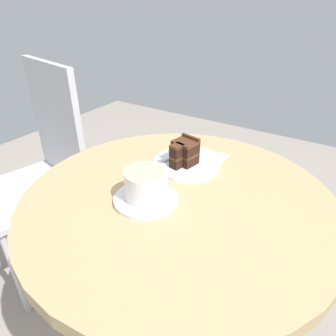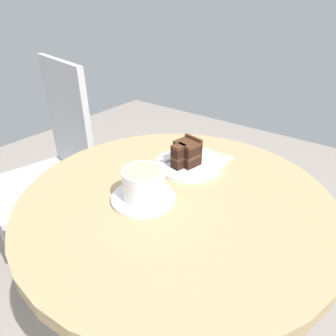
{
  "view_description": "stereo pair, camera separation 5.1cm",
  "coord_description": "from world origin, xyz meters",
  "px_view_note": "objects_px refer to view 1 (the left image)",
  "views": [
    {
      "loc": [
        -0.52,
        -0.3,
        1.11
      ],
      "look_at": [
        0.04,
        0.05,
        0.74
      ],
      "focal_mm": 32.0,
      "sensor_mm": 36.0,
      "label": 1
    },
    {
      "loc": [
        -0.49,
        -0.35,
        1.11
      ],
      "look_at": [
        0.04,
        0.05,
        0.74
      ],
      "focal_mm": 32.0,
      "sensor_mm": 36.0,
      "label": 2
    }
  ],
  "objects_px": {
    "teaspoon": "(159,206)",
    "cake_slice": "(184,153)",
    "saucer": "(146,199)",
    "cake_plate": "(186,164)",
    "fork": "(184,152)",
    "cafe_chair": "(44,162)",
    "coffee_cup": "(147,184)",
    "napkin": "(192,160)"
  },
  "relations": [
    {
      "from": "cafe_chair",
      "to": "teaspoon",
      "type": "bearing_deg",
      "value": -2.34
    },
    {
      "from": "cake_plate",
      "to": "cake_slice",
      "type": "bearing_deg",
      "value": 172.12
    },
    {
      "from": "fork",
      "to": "cafe_chair",
      "type": "bearing_deg",
      "value": 110.91
    },
    {
      "from": "fork",
      "to": "napkin",
      "type": "bearing_deg",
      "value": -88.38
    },
    {
      "from": "saucer",
      "to": "cake_slice",
      "type": "distance_m",
      "value": 0.19
    },
    {
      "from": "coffee_cup",
      "to": "cake_slice",
      "type": "height_order",
      "value": "cake_slice"
    },
    {
      "from": "teaspoon",
      "to": "cake_slice",
      "type": "xyz_separation_m",
      "value": [
        0.2,
        0.05,
        0.03
      ]
    },
    {
      "from": "fork",
      "to": "napkin",
      "type": "height_order",
      "value": "fork"
    },
    {
      "from": "napkin",
      "to": "cafe_chair",
      "type": "bearing_deg",
      "value": 96.39
    },
    {
      "from": "teaspoon",
      "to": "cake_plate",
      "type": "xyz_separation_m",
      "value": [
        0.21,
        0.05,
        -0.01
      ]
    },
    {
      "from": "napkin",
      "to": "cafe_chair",
      "type": "height_order",
      "value": "cafe_chair"
    },
    {
      "from": "cake_slice",
      "to": "napkin",
      "type": "relative_size",
      "value": 0.46
    },
    {
      "from": "teaspoon",
      "to": "napkin",
      "type": "height_order",
      "value": "teaspoon"
    },
    {
      "from": "cafe_chair",
      "to": "napkin",
      "type": "bearing_deg",
      "value": 18.61
    },
    {
      "from": "fork",
      "to": "cafe_chair",
      "type": "xyz_separation_m",
      "value": [
        -0.08,
        0.61,
        -0.18
      ]
    },
    {
      "from": "saucer",
      "to": "cafe_chair",
      "type": "bearing_deg",
      "value": 75.69
    },
    {
      "from": "teaspoon",
      "to": "napkin",
      "type": "relative_size",
      "value": 0.54
    },
    {
      "from": "napkin",
      "to": "teaspoon",
      "type": "bearing_deg",
      "value": -168.29
    },
    {
      "from": "saucer",
      "to": "cake_plate",
      "type": "bearing_deg",
      "value": 1.31
    },
    {
      "from": "fork",
      "to": "cafe_chair",
      "type": "height_order",
      "value": "cafe_chair"
    },
    {
      "from": "saucer",
      "to": "fork",
      "type": "distance_m",
      "value": 0.25
    },
    {
      "from": "teaspoon",
      "to": "cafe_chair",
      "type": "bearing_deg",
      "value": -112.48
    },
    {
      "from": "cake_slice",
      "to": "cake_plate",
      "type": "bearing_deg",
      "value": -7.88
    },
    {
      "from": "cake_plate",
      "to": "napkin",
      "type": "distance_m",
      "value": 0.04
    },
    {
      "from": "cake_plate",
      "to": "napkin",
      "type": "bearing_deg",
      "value": 1.11
    },
    {
      "from": "cake_plate",
      "to": "cafe_chair",
      "type": "xyz_separation_m",
      "value": [
        -0.03,
        0.64,
        -0.17
      ]
    },
    {
      "from": "napkin",
      "to": "cafe_chair",
      "type": "xyz_separation_m",
      "value": [
        -0.07,
        0.64,
        -0.17
      ]
    },
    {
      "from": "teaspoon",
      "to": "fork",
      "type": "xyz_separation_m",
      "value": [
        0.26,
        0.08,
        0.0
      ]
    },
    {
      "from": "teaspoon",
      "to": "fork",
      "type": "distance_m",
      "value": 0.27
    },
    {
      "from": "coffee_cup",
      "to": "cake_plate",
      "type": "height_order",
      "value": "coffee_cup"
    },
    {
      "from": "napkin",
      "to": "saucer",
      "type": "bearing_deg",
      "value": -178.73
    },
    {
      "from": "teaspoon",
      "to": "coffee_cup",
      "type": "bearing_deg",
      "value": -120.96
    },
    {
      "from": "saucer",
      "to": "teaspoon",
      "type": "bearing_deg",
      "value": -107.95
    },
    {
      "from": "saucer",
      "to": "fork",
      "type": "height_order",
      "value": "fork"
    },
    {
      "from": "coffee_cup",
      "to": "cake_plate",
      "type": "distance_m",
      "value": 0.2
    },
    {
      "from": "cake_plate",
      "to": "cake_slice",
      "type": "height_order",
      "value": "cake_slice"
    },
    {
      "from": "napkin",
      "to": "cafe_chair",
      "type": "distance_m",
      "value": 0.66
    },
    {
      "from": "coffee_cup",
      "to": "napkin",
      "type": "relative_size",
      "value": 0.73
    },
    {
      "from": "coffee_cup",
      "to": "fork",
      "type": "bearing_deg",
      "value": 9.12
    },
    {
      "from": "cake_slice",
      "to": "cafe_chair",
      "type": "xyz_separation_m",
      "value": [
        -0.02,
        0.64,
        -0.21
      ]
    },
    {
      "from": "fork",
      "to": "teaspoon",
      "type": "bearing_deg",
      "value": -148.33
    },
    {
      "from": "cake_slice",
      "to": "fork",
      "type": "xyz_separation_m",
      "value": [
        0.06,
        0.03,
        -0.03
      ]
    }
  ]
}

